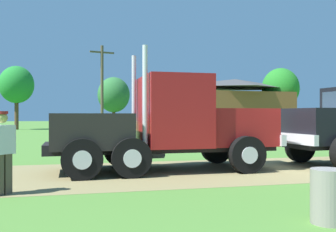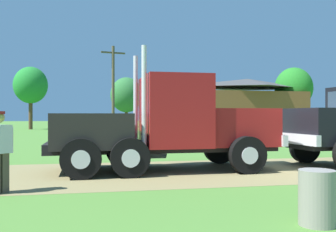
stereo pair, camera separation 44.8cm
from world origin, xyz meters
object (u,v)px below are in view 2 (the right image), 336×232
at_px(shed_building, 248,105).
at_px(truck_foreground_white, 167,126).
at_px(steel_barrel, 317,198).
at_px(utility_pole_near, 113,87).

bearing_deg(shed_building, truck_foreground_white, -117.35).
distance_m(steel_barrel, shed_building, 36.37).
bearing_deg(truck_foreground_white, shed_building, 62.65).
bearing_deg(utility_pole_near, steel_barrel, -87.18).
distance_m(steel_barrel, utility_pole_near, 29.60).
xyz_separation_m(truck_foreground_white, utility_pole_near, (-0.35, 23.30, 2.86)).
relative_size(shed_building, utility_pole_near, 1.56).
height_order(steel_barrel, shed_building, shed_building).
distance_m(truck_foreground_white, utility_pole_near, 23.48).
bearing_deg(truck_foreground_white, utility_pole_near, 90.87).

